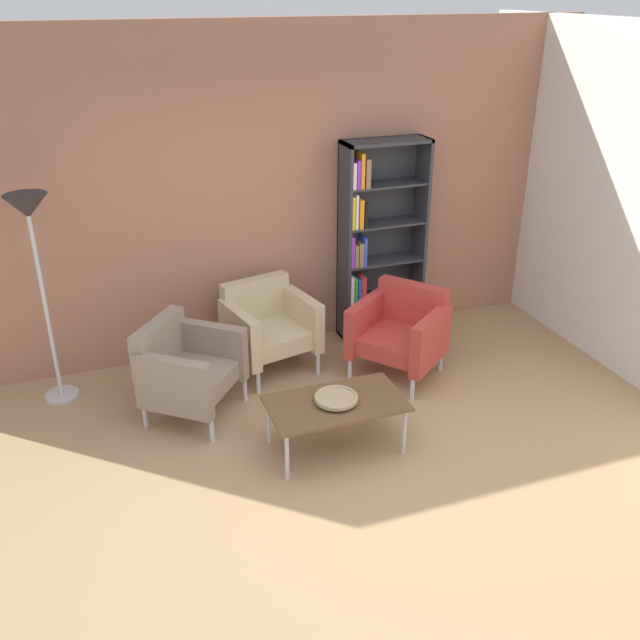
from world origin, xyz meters
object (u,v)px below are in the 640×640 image
at_px(armchair_by_bookshelf, 268,325).
at_px(armchair_corner_red, 401,331).
at_px(decorative_bowl, 336,398).
at_px(floor_lamp_torchiere, 31,232).
at_px(armchair_near_window, 186,367).
at_px(bookshelf_tall, 373,245).
at_px(coffee_table_low, 336,406).

height_order(armchair_by_bookshelf, armchair_corner_red, same).
distance_m(decorative_bowl, floor_lamp_torchiere, 2.61).
height_order(decorative_bowl, armchair_near_window, armchair_near_window).
xyz_separation_m(bookshelf_tall, armchair_near_window, (-1.95, -0.81, -0.51)).
bearing_deg(armchair_by_bookshelf, decorative_bowl, -97.59).
distance_m(armchair_by_bookshelf, floor_lamp_torchiere, 2.07).
distance_m(armchair_by_bookshelf, armchair_near_window, 0.96).
bearing_deg(decorative_bowl, armchair_corner_red, 42.63).
distance_m(bookshelf_tall, coffee_table_low, 2.02).
xyz_separation_m(bookshelf_tall, floor_lamp_torchiere, (-2.92, -0.21, 0.52)).
bearing_deg(floor_lamp_torchiere, bookshelf_tall, 4.02).
bearing_deg(armchair_corner_red, armchair_by_bookshelf, -153.19).
bearing_deg(bookshelf_tall, decorative_bowl, -121.25).
bearing_deg(armchair_by_bookshelf, floor_lamp_torchiere, 163.98).
height_order(decorative_bowl, floor_lamp_torchiere, floor_lamp_torchiere).
bearing_deg(armchair_by_bookshelf, armchair_near_window, -160.85).
relative_size(decorative_bowl, armchair_near_window, 0.34).
xyz_separation_m(coffee_table_low, floor_lamp_torchiere, (-1.91, 1.46, 1.08)).
bearing_deg(coffee_table_low, bookshelf_tall, 58.75).
distance_m(armchair_corner_red, armchair_near_window, 1.88).
distance_m(bookshelf_tall, floor_lamp_torchiere, 2.98).
xyz_separation_m(decorative_bowl, armchair_by_bookshelf, (-0.12, 1.36, -0.02)).
bearing_deg(coffee_table_low, decorative_bowl, 100.62).
bearing_deg(coffee_table_low, armchair_corner_red, 42.63).
height_order(coffee_table_low, floor_lamp_torchiere, floor_lamp_torchiere).
height_order(decorative_bowl, armchair_corner_red, armchair_corner_red).
xyz_separation_m(armchair_corner_red, armchair_near_window, (-1.88, -0.01, 0.00)).
height_order(armchair_near_window, floor_lamp_torchiere, floor_lamp_torchiere).
height_order(bookshelf_tall, floor_lamp_torchiere, bookshelf_tall).
height_order(armchair_by_bookshelf, floor_lamp_torchiere, floor_lamp_torchiere).
bearing_deg(armchair_by_bookshelf, coffee_table_low, -97.59).
distance_m(decorative_bowl, armchair_corner_red, 1.27).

